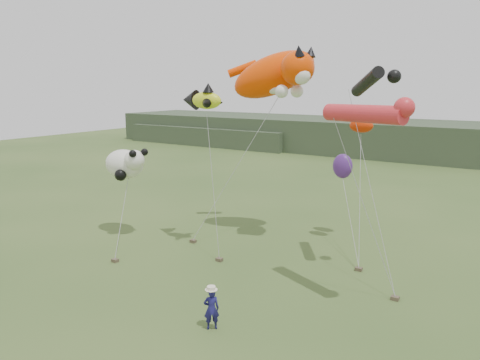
% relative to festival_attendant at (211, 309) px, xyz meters
% --- Properties ---
extents(ground, '(120.00, 120.00, 0.00)m').
position_rel_festival_attendant_xyz_m(ground, '(-0.69, 0.19, -0.73)').
color(ground, '#385123').
rests_on(ground, ground).
extents(headland, '(90.00, 13.00, 4.00)m').
position_rel_festival_attendant_xyz_m(headland, '(-3.80, 44.88, 1.19)').
color(headland, '#2D3D28').
rests_on(headland, ground).
extents(festival_attendant, '(0.63, 0.62, 1.47)m').
position_rel_festival_attendant_xyz_m(festival_attendant, '(0.00, 0.00, 0.00)').
color(festival_attendant, '#191756').
rests_on(festival_attendant, ground).
extents(sandbag_anchors, '(12.54, 5.55, 0.15)m').
position_rel_festival_attendant_xyz_m(sandbag_anchors, '(-2.01, 5.58, -0.66)').
color(sandbag_anchors, brown).
rests_on(sandbag_anchors, ground).
extents(cat_kite, '(6.01, 3.65, 3.52)m').
position_rel_festival_attendant_xyz_m(cat_kite, '(-3.08, 10.14, 8.08)').
color(cat_kite, '#F43E00').
rests_on(cat_kite, ground).
extents(fish_kite, '(2.63, 1.76, 1.34)m').
position_rel_festival_attendant_xyz_m(fish_kite, '(-5.57, 6.71, 6.81)').
color(fish_kite, yellow).
rests_on(fish_kite, ground).
extents(tube_kites, '(4.01, 5.66, 2.11)m').
position_rel_festival_attendant_xyz_m(tube_kites, '(3.27, 5.79, 6.93)').
color(tube_kites, black).
rests_on(tube_kites, ground).
extents(panda_kite, '(2.86, 1.85, 1.78)m').
position_rel_festival_attendant_xyz_m(panda_kite, '(-10.20, 5.90, 3.27)').
color(panda_kite, white).
rests_on(panda_kite, ground).
extents(misc_kites, '(1.84, 1.40, 3.14)m').
position_rel_festival_attendant_xyz_m(misc_kites, '(0.42, 11.73, 4.19)').
color(misc_kites, red).
rests_on(misc_kites, ground).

